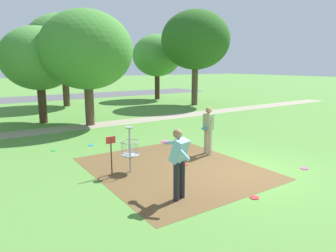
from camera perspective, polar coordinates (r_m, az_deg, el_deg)
ground_plane at (r=9.45m, az=14.56°, el=-8.44°), size 160.00×160.00×0.00m
dirt_tee_pad at (r=9.49m, az=1.04°, el=-7.95°), size 4.66×5.48×0.01m
disc_golf_basket at (r=8.97m, az=-7.63°, el=-4.17°), size 0.98×0.58×1.39m
player_foreground_watching at (r=10.78m, az=7.61°, el=-0.35°), size 0.41×0.48×1.71m
player_throwing at (r=7.09m, az=2.07°, el=-6.35°), size 0.45×1.17×1.71m
frisbee_by_tee at (r=12.45m, az=-14.43°, el=-3.55°), size 0.21×0.21×0.02m
frisbee_mid_grass at (r=10.34m, az=24.42°, el=-7.32°), size 0.23×0.23×0.02m
frisbee_far_left at (r=9.79m, az=3.20°, el=-7.30°), size 0.21×0.21×0.02m
frisbee_far_right at (r=12.13m, az=-20.81°, el=-4.34°), size 0.21×0.21×0.02m
frisbee_scattered_a at (r=7.77m, az=16.04°, el=-12.90°), size 0.22×0.22×0.02m
tree_near_left at (r=24.95m, az=-19.27°, el=14.11°), size 5.58×5.58×6.98m
tree_near_right at (r=16.50m, az=-15.17°, el=13.67°), size 4.76×4.76×5.95m
tree_mid_left at (r=17.91m, az=-23.31°, el=11.62°), size 3.97×3.97×5.20m
tree_mid_center at (r=24.48m, az=5.23°, el=15.88°), size 5.37×5.37×7.37m
tree_mid_right at (r=28.52m, az=-2.10°, el=13.18°), size 4.50×4.50×5.96m
parking_lot_strip at (r=32.19m, az=-21.76°, el=5.00°), size 36.00×6.00×0.01m
gravel_path at (r=17.02m, az=-9.98°, el=0.59°), size 40.00×1.54×0.00m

